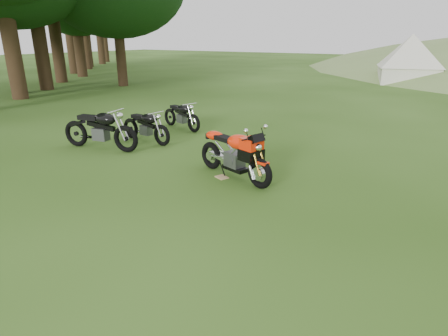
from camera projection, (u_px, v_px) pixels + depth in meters
The scene contains 8 objects.
ground at pixel (217, 213), 6.12m from camera, with size 120.00×120.00×0.00m, color #24440E.
treeline at pixel (108, 75), 28.24m from camera, with size 28.00×32.00×14.00m, color black, non-canonical shape.
sport_motorcycle at pixel (234, 150), 7.49m from camera, with size 1.97×0.49×1.18m, color red, non-canonical shape.
plywood_board at pixel (222, 177), 7.67m from camera, with size 0.25×0.20×0.02m, color tan.
vintage_moto_a at pixel (99, 128), 9.41m from camera, with size 2.13×0.49×1.12m, color black, non-canonical shape.
vintage_moto_c at pixel (145, 125), 10.12m from camera, with size 1.78×0.41×0.94m, color black, non-canonical shape.
vintage_moto_d at pixel (181, 115), 11.58m from camera, with size 1.72×0.40×0.90m, color black, non-canonical shape.
tent_left at pixel (410, 60), 22.76m from camera, with size 3.22×3.22×2.79m, color beige, non-canonical shape.
Camera 1 is at (3.09, -4.58, 2.73)m, focal length 30.00 mm.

